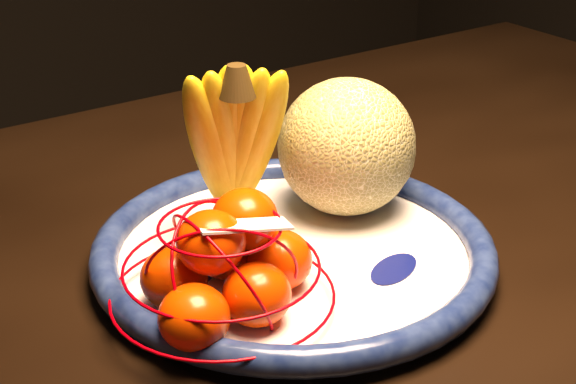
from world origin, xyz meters
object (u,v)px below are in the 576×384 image
banana_bunch (234,138)px  mandarin_bag (226,267)px  dining_table (284,347)px  cantaloupe (347,147)px  fruit_bowl (293,251)px

banana_bunch → mandarin_bag: 0.14m
banana_bunch → dining_table: bearing=-57.8°
cantaloupe → banana_bunch: size_ratio=0.71×
fruit_bowl → banana_bunch: banana_bunch is taller
dining_table → cantaloupe: size_ratio=12.67×
banana_bunch → fruit_bowl: bearing=-48.6°
banana_bunch → mandarin_bag: size_ratio=0.83×
dining_table → banana_bunch: 0.20m
dining_table → banana_bunch: bearing=98.6°
fruit_bowl → banana_bunch: (-0.03, 0.06, 0.09)m
dining_table → fruit_bowl: (0.01, 0.00, 0.10)m
dining_table → banana_bunch: (-0.02, 0.06, 0.19)m
fruit_bowl → banana_bunch: bearing=112.7°
cantaloupe → banana_bunch: bearing=173.3°
cantaloupe → banana_bunch: 0.12m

